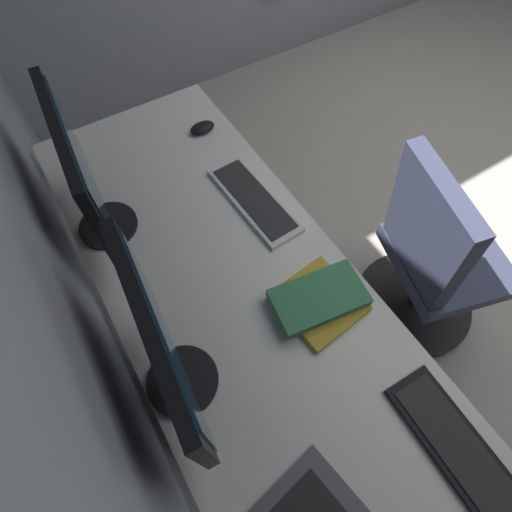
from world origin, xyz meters
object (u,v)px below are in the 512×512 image
mouse_main (202,128)px  monitor_secondary (82,175)px  keyboard_spare (459,450)px  drawer_pedestal (255,370)px  keyboard_main (254,200)px  office_chair (431,264)px  monitor_primary (165,351)px  book_stack_near (319,300)px

mouse_main → monitor_secondary: bearing=116.9°
monitor_secondary → keyboard_spare: (-1.14, -0.50, -0.25)m
drawer_pedestal → monitor_secondary: (0.60, 0.22, 0.64)m
keyboard_main → office_chair: bearing=-130.0°
monitor_primary → keyboard_main: (0.44, -0.50, -0.25)m
monitor_primary → monitor_secondary: 0.61m
mouse_main → office_chair: (-0.89, -0.54, -0.29)m
monitor_primary → mouse_main: 1.04m
monitor_primary → book_stack_near: bearing=-90.7°
keyboard_main → drawer_pedestal: bearing=148.6°
monitor_primary → keyboard_spare: size_ratio=1.15×
book_stack_near → office_chair: 0.67m
keyboard_main → book_stack_near: book_stack_near is taller
drawer_pedestal → monitor_secondary: monitor_secondary is taller
keyboard_spare → office_chair: (0.50, -0.54, -0.28)m
keyboard_main → mouse_main: size_ratio=4.10×
keyboard_main → book_stack_near: (-0.45, 0.04, 0.01)m
drawer_pedestal → keyboard_main: 0.64m
monitor_secondary → office_chair: 1.33m
drawer_pedestal → mouse_main: size_ratio=6.68×
monitor_primary → monitor_secondary: monitor_primary is taller
mouse_main → office_chair: bearing=-148.6°
monitor_primary → mouse_main: size_ratio=4.70×
drawer_pedestal → monitor_primary: monitor_primary is taller
monitor_primary → keyboard_spare: 0.78m
keyboard_main → book_stack_near: 0.45m
drawer_pedestal → mouse_main: mouse_main is taller
monitor_secondary → mouse_main: size_ratio=5.00×
drawer_pedestal → keyboard_spare: bearing=-152.6°
keyboard_spare → book_stack_near: size_ratio=1.41×
mouse_main → drawer_pedestal: bearing=162.1°
drawer_pedestal → office_chair: (-0.04, -0.82, 0.11)m
drawer_pedestal → book_stack_near: bearing=-93.9°
book_stack_near → office_chair: bearing=-92.0°
keyboard_spare → mouse_main: mouse_main is taller
monitor_secondary → book_stack_near: monitor_secondary is taller
mouse_main → book_stack_near: book_stack_near is taller
office_chair → drawer_pedestal: bearing=87.5°
mouse_main → monitor_primary: bearing=149.2°
keyboard_spare → monitor_secondary: bearing=23.7°
keyboard_spare → mouse_main: size_ratio=4.08×
monitor_primary → drawer_pedestal: bearing=-87.8°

